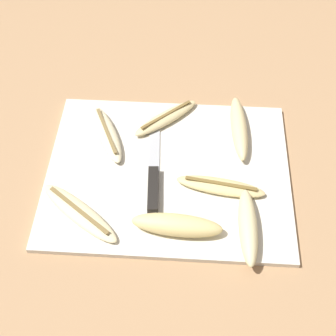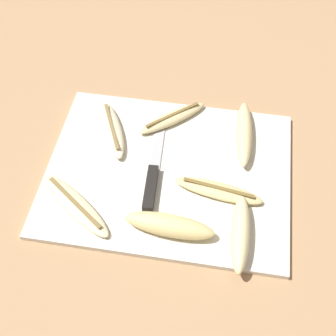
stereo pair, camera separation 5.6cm
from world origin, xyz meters
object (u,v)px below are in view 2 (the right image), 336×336
(knife, at_px, (152,178))
(banana_soft_right, at_px, (241,233))
(banana_spotted_left, at_px, (218,191))
(banana_mellow_near, at_px, (172,118))
(banana_bright_far, at_px, (112,130))
(banana_cream_curved, at_px, (75,205))
(banana_golden_short, at_px, (169,226))
(banana_ripe_center, at_px, (244,133))

(knife, xyz_separation_m, banana_soft_right, (0.18, -0.10, 0.01))
(banana_spotted_left, xyz_separation_m, banana_mellow_near, (-0.11, 0.17, 0.00))
(banana_bright_far, xyz_separation_m, banana_cream_curved, (-0.02, -0.19, -0.00))
(banana_soft_right, xyz_separation_m, banana_golden_short, (-0.13, -0.01, 0.00))
(banana_ripe_center, bearing_deg, banana_bright_far, -173.86)
(banana_soft_right, relative_size, banana_cream_curved, 0.91)
(knife, xyz_separation_m, banana_ripe_center, (0.17, 0.14, 0.01))
(banana_bright_far, relative_size, banana_mellow_near, 1.13)
(banana_ripe_center, height_order, banana_mellow_near, banana_ripe_center)
(banana_soft_right, distance_m, banana_ripe_center, 0.24)
(banana_spotted_left, xyz_separation_m, banana_soft_right, (0.05, -0.09, 0.01))
(banana_cream_curved, relative_size, banana_mellow_near, 1.21)
(banana_soft_right, bearing_deg, banana_spotted_left, 117.73)
(banana_ripe_center, bearing_deg, banana_spotted_left, -104.83)
(banana_soft_right, bearing_deg, banana_golden_short, -177.71)
(banana_spotted_left, height_order, banana_cream_curved, banana_spotted_left)
(banana_cream_curved, bearing_deg, banana_golden_short, -6.73)
(banana_soft_right, xyz_separation_m, banana_ripe_center, (-0.01, 0.24, -0.00))
(banana_mellow_near, bearing_deg, knife, -95.07)
(banana_bright_far, xyz_separation_m, banana_mellow_near, (0.12, 0.05, -0.00))
(banana_golden_short, bearing_deg, banana_ripe_center, 64.00)
(banana_spotted_left, height_order, banana_mellow_near, same)
(banana_mellow_near, bearing_deg, banana_cream_curved, -120.47)
(banana_soft_right, bearing_deg, banana_bright_far, 143.70)
(knife, relative_size, banana_bright_far, 1.52)
(knife, relative_size, banana_mellow_near, 1.72)
(banana_soft_right, distance_m, banana_cream_curved, 0.31)
(knife, relative_size, banana_spotted_left, 1.42)
(knife, xyz_separation_m, banana_spotted_left, (0.13, -0.01, 0.00))
(banana_spotted_left, bearing_deg, banana_ripe_center, 75.17)
(banana_spotted_left, distance_m, banana_soft_right, 0.10)
(knife, height_order, banana_mellow_near, banana_mellow_near)
(knife, relative_size, banana_soft_right, 1.56)
(banana_cream_curved, xyz_separation_m, banana_ripe_center, (0.30, 0.22, 0.01))
(banana_bright_far, height_order, banana_cream_curved, banana_bright_far)
(banana_ripe_center, xyz_separation_m, banana_golden_short, (-0.12, -0.24, 0.00))
(banana_cream_curved, bearing_deg, banana_bright_far, 82.60)
(banana_spotted_left, xyz_separation_m, banana_bright_far, (-0.23, 0.12, 0.00))
(banana_golden_short, xyz_separation_m, banana_mellow_near, (-0.04, 0.27, -0.01))
(knife, distance_m, banana_cream_curved, 0.15)
(knife, bearing_deg, banana_mellow_near, 81.53)
(banana_cream_curved, height_order, banana_ripe_center, banana_ripe_center)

